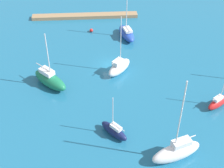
{
  "coord_description": "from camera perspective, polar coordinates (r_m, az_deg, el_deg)",
  "views": [
    {
      "loc": [
        2.67,
        50.95,
        37.37
      ],
      "look_at": [
        0.0,
        7.42,
        1.5
      ],
      "focal_mm": 53.03,
      "sensor_mm": 36.0,
      "label": 1
    }
  ],
  "objects": [
    {
      "name": "sailboat_white_near_pier",
      "position": [
        60.72,
        1.25,
        2.95
      ],
      "size": [
        5.33,
        5.66,
        11.39
      ],
      "rotation": [
        0.0,
        0.0,
        3.99
      ],
      "color": "white",
      "rests_on": "water"
    },
    {
      "name": "sailboat_green_lone_south",
      "position": [
        58.66,
        -10.65,
        0.76
      ],
      "size": [
        7.09,
        6.96,
        10.7
      ],
      "rotation": [
        0.0,
        0.0,
        2.37
      ],
      "color": "#19724C",
      "rests_on": "water"
    },
    {
      "name": "sailboat_blue_mid_basin",
      "position": [
        71.25,
        2.54,
        8.77
      ],
      "size": [
        4.02,
        7.07,
        11.61
      ],
      "rotation": [
        0.0,
        0.0,
        4.97
      ],
      "color": "#2347B2",
      "rests_on": "water"
    },
    {
      "name": "pier_dock",
      "position": [
        79.57,
        -4.67,
        11.61
      ],
      "size": [
        24.62,
        2.0,
        0.78
      ],
      "primitive_type": "cube",
      "color": "#997A56",
      "rests_on": "ground"
    },
    {
      "name": "water",
      "position": [
        63.24,
        -0.41,
        3.22
      ],
      "size": [
        160.0,
        160.0,
        0.0
      ],
      "primitive_type": "plane",
      "color": "#1E668C",
      "rests_on": "ground"
    },
    {
      "name": "mooring_buoy_red",
      "position": [
        73.71,
        -3.59,
        9.23
      ],
      "size": [
        0.76,
        0.76,
        0.76
      ],
      "primitive_type": "sphere",
      "color": "red",
      "rests_on": "water"
    },
    {
      "name": "sailboat_red_along_channel",
      "position": [
        56.56,
        17.87,
        -2.98
      ],
      "size": [
        4.77,
        3.86,
        7.45
      ],
      "rotation": [
        0.0,
        0.0,
        3.74
      ],
      "color": "red",
      "rests_on": "water"
    },
    {
      "name": "sailboat_white_far_north",
      "position": [
        47.07,
        11.07,
        -11.32
      ],
      "size": [
        7.68,
        4.46,
        13.96
      ],
      "rotation": [
        0.0,
        0.0,
        0.33
      ],
      "color": "white",
      "rests_on": "water"
    },
    {
      "name": "sailboat_navy_center_basin",
      "position": [
        49.47,
        0.37,
        -8.03
      ],
      "size": [
        4.41,
        4.68,
        7.25
      ],
      "rotation": [
        0.0,
        0.0,
        5.44
      ],
      "color": "#141E4C",
      "rests_on": "water"
    }
  ]
}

